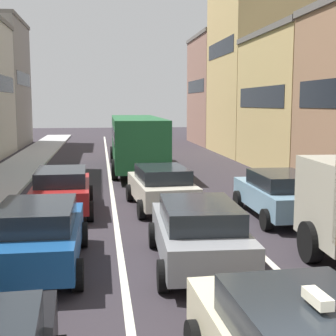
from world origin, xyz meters
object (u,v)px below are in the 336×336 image
Objects in this scene: sedan_centre_lane_second at (199,232)px; hatchback_centre_lane_third at (161,186)px; bus_mid_queue_primary at (136,138)px; wagon_left_lane_second at (38,234)px; sedan_left_lane_third at (62,189)px; sedan_right_lane_behind_truck at (280,194)px.

hatchback_centre_lane_third is at bearing 3.30° from sedan_centre_lane_second.
bus_mid_queue_primary reaches higher than hatchback_centre_lane_third.
sedan_centre_lane_second is 0.99× the size of hatchback_centre_lane_third.
wagon_left_lane_second is 0.99× the size of sedan_left_lane_third.
hatchback_centre_lane_third is 1.02× the size of sedan_left_lane_third.
sedan_right_lane_behind_truck is (6.95, -1.79, 0.00)m from sedan_left_lane_third.
bus_mid_queue_primary is at bearing 17.97° from sedan_right_lane_behind_truck.
sedan_centre_lane_second is at bearing -178.51° from bus_mid_queue_primary.
sedan_centre_lane_second and sedan_right_lane_behind_truck have the same top height.
bus_mid_queue_primary is (-0.13, 9.74, 0.96)m from hatchback_centre_lane_third.
sedan_centre_lane_second is 0.42× the size of bus_mid_queue_primary.
hatchback_centre_lane_third is 3.39m from sedan_left_lane_third.
sedan_centre_lane_second and hatchback_centre_lane_third have the same top height.
hatchback_centre_lane_third is 4.04m from sedan_right_lane_behind_truck.
wagon_left_lane_second is (-3.55, 0.33, 0.00)m from sedan_centre_lane_second.
sedan_right_lane_behind_truck is (7.04, 3.78, 0.00)m from wagon_left_lane_second.
wagon_left_lane_second is at bearing 87.25° from sedan_centre_lane_second.
sedan_centre_lane_second and wagon_left_lane_second have the same top height.
sedan_right_lane_behind_truck is at bearing -161.66° from bus_mid_queue_primary.
bus_mid_queue_primary is at bearing -12.02° from wagon_left_lane_second.
wagon_left_lane_second is 6.67m from hatchback_centre_lane_third.
wagon_left_lane_second is 0.41× the size of bus_mid_queue_primary.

